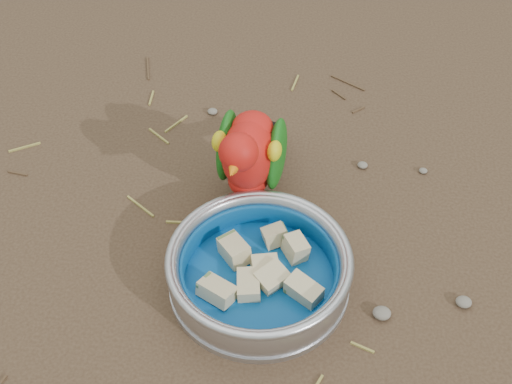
# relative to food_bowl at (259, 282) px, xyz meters

# --- Properties ---
(ground) EXTENTS (60.00, 60.00, 0.00)m
(ground) POSITION_rel_food_bowl_xyz_m (0.03, 0.02, -0.01)
(ground) COLOR #453223
(food_bowl) EXTENTS (0.24, 0.24, 0.02)m
(food_bowl) POSITION_rel_food_bowl_xyz_m (0.00, 0.00, 0.00)
(food_bowl) COLOR #B2B2BA
(food_bowl) RESTS_ON ground
(bowl_wall) EXTENTS (0.24, 0.24, 0.04)m
(bowl_wall) POSITION_rel_food_bowl_xyz_m (0.00, 0.00, 0.03)
(bowl_wall) COLOR #B2B2BA
(bowl_wall) RESTS_ON food_bowl
(fruit_wedges) EXTENTS (0.14, 0.14, 0.03)m
(fruit_wedges) POSITION_rel_food_bowl_xyz_m (-0.00, -0.00, 0.02)
(fruit_wedges) COLOR #CBB889
(fruit_wedges) RESTS_ON food_bowl
(lory_parrot) EXTENTS (0.12, 0.21, 0.17)m
(lory_parrot) POSITION_rel_food_bowl_xyz_m (-0.03, 0.15, 0.07)
(lory_parrot) COLOR red
(lory_parrot) RESTS_ON ground
(ground_debris) EXTENTS (0.90, 0.80, 0.01)m
(ground_debris) POSITION_rel_food_bowl_xyz_m (-0.01, 0.04, -0.01)
(ground_debris) COLOR olive
(ground_debris) RESTS_ON ground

